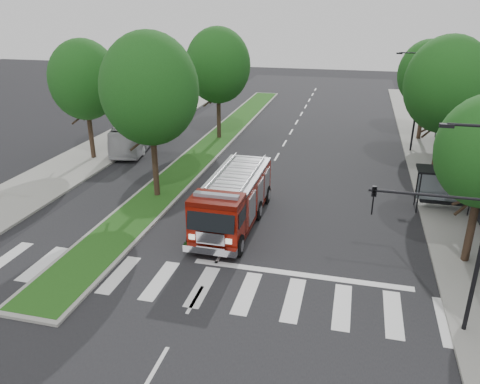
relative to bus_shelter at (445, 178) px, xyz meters
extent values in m
plane|color=black|center=(-11.20, -8.15, -2.04)|extent=(140.00, 140.00, 0.00)
cube|color=gray|center=(1.30, 1.85, -1.96)|extent=(5.00, 80.00, 0.15)
cube|color=gray|center=(-25.70, 1.85, -1.96)|extent=(5.00, 80.00, 0.15)
cube|color=gray|center=(-17.20, 9.85, -1.97)|extent=(3.00, 50.00, 0.14)
cube|color=#1C4112|center=(-17.20, 9.85, -1.89)|extent=(2.60, 49.50, 0.02)
cylinder|color=black|center=(-1.40, -0.75, -0.79)|extent=(0.08, 0.08, 2.50)
cylinder|color=black|center=(1.40, -0.75, -0.79)|extent=(0.08, 0.08, 2.50)
cylinder|color=black|center=(-1.40, 0.45, -0.79)|extent=(0.08, 0.08, 2.50)
cylinder|color=black|center=(1.40, 0.45, -0.79)|extent=(0.08, 0.08, 2.50)
cube|color=black|center=(0.00, -0.15, 0.51)|extent=(3.20, 1.60, 0.12)
cube|color=#8C99A5|center=(0.00, 0.55, -0.74)|extent=(2.80, 0.04, 1.80)
cube|color=black|center=(0.00, -0.15, -1.49)|extent=(2.40, 0.40, 0.08)
cylinder|color=black|center=(0.30, -6.15, -0.17)|extent=(0.36, 0.36, 3.74)
cylinder|color=black|center=(0.30, 5.85, 0.16)|extent=(0.36, 0.36, 4.40)
ellipsoid|color=#14390F|center=(0.30, 5.85, 4.46)|extent=(5.60, 5.60, 6.44)
cylinder|color=black|center=(0.30, 15.85, -0.06)|extent=(0.36, 0.36, 3.96)
ellipsoid|color=#14390F|center=(0.30, 15.85, 3.81)|extent=(5.00, 5.00, 5.75)
cylinder|color=black|center=(-17.20, -2.15, 0.27)|extent=(0.36, 0.36, 4.62)
ellipsoid|color=#14390F|center=(-17.20, -2.15, 4.79)|extent=(5.80, 5.80, 6.67)
cylinder|color=black|center=(-17.20, 11.85, 0.16)|extent=(0.36, 0.36, 4.40)
ellipsoid|color=#14390F|center=(-17.20, 11.85, 4.46)|extent=(5.60, 5.60, 6.44)
cylinder|color=black|center=(-25.20, 3.85, 0.05)|extent=(0.36, 0.36, 4.18)
ellipsoid|color=#14390F|center=(-25.20, 3.85, 4.14)|extent=(5.20, 5.20, 5.98)
cylinder|color=black|center=(-1.60, -11.65, 5.86)|extent=(1.80, 0.10, 0.10)
cube|color=black|center=(-2.50, -11.65, 5.81)|extent=(0.45, 0.20, 0.12)
cylinder|color=black|center=(-2.70, -11.65, 3.36)|extent=(4.00, 0.10, 0.10)
imported|color=black|center=(-4.50, -11.65, 2.96)|extent=(0.18, 0.22, 1.10)
cylinder|color=black|center=(-0.70, 11.85, 1.96)|extent=(0.16, 0.16, 8.00)
cylinder|color=black|center=(-1.60, 11.85, 5.86)|extent=(1.80, 0.10, 0.10)
cube|color=black|center=(-2.50, 11.85, 5.81)|extent=(0.45, 0.20, 0.12)
cube|color=#4F0A04|center=(-11.47, -4.68, -1.53)|extent=(2.62, 8.55, 0.25)
cube|color=maroon|center=(-11.47, -3.87, -0.47)|extent=(2.60, 6.52, 2.03)
cube|color=maroon|center=(-11.50, -7.83, -0.47)|extent=(2.55, 1.85, 2.13)
cube|color=#B2B2B7|center=(-11.47, -3.87, 0.60)|extent=(2.60, 6.52, 0.12)
cylinder|color=#B2B2B7|center=(-12.38, -3.86, 0.80)|extent=(0.16, 6.09, 0.10)
cylinder|color=#B2B2B7|center=(-10.55, -3.88, 0.80)|extent=(0.16, 6.09, 0.10)
cube|color=silver|center=(-11.52, -8.99, -1.43)|extent=(2.64, 0.38, 0.36)
cube|color=#8C99A5|center=(-11.50, -7.83, 0.90)|extent=(2.24, 0.38, 0.18)
cylinder|color=black|center=(-12.67, -8.12, -1.48)|extent=(0.37, 1.12, 1.12)
cylinder|color=black|center=(-10.34, -8.14, -1.48)|extent=(0.37, 1.12, 1.12)
cylinder|color=black|center=(-12.63, -3.86, -1.48)|extent=(0.37, 1.12, 1.12)
cylinder|color=black|center=(-10.30, -3.88, -1.48)|extent=(0.37, 1.12, 1.12)
cylinder|color=black|center=(-12.61, -1.42, -1.48)|extent=(0.37, 1.12, 1.12)
cylinder|color=black|center=(-10.27, -1.45, -1.48)|extent=(0.37, 1.12, 1.12)
imported|color=#B3B3B7|center=(-23.20, 7.84, -0.73)|extent=(3.90, 9.68, 2.63)
camera|label=1|loc=(-5.40, -27.60, 9.52)|focal=35.00mm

